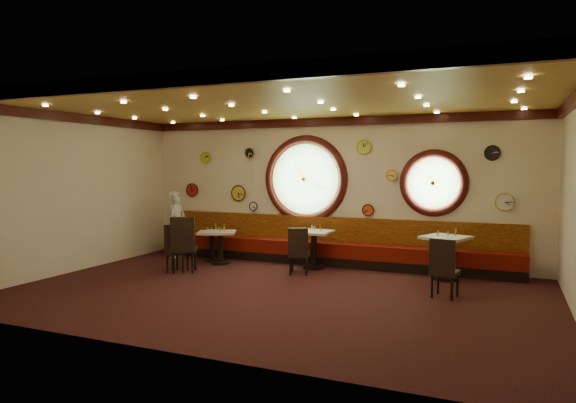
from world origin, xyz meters
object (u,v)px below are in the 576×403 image
Objects in this scene: condiment_c_salt at (312,228)px; condiment_b_pepper at (221,230)px; table_b at (220,243)px; condiment_b_salt at (219,229)px; condiment_b_bottle at (224,227)px; condiment_d_pepper at (448,234)px; condiment_c_bottle at (320,227)px; chair_d at (444,264)px; waiter at (177,224)px; chair_a at (176,245)px; condiment_a_salt at (208,229)px; condiment_d_bottle at (455,232)px; table_c at (314,245)px; chair_c at (299,248)px; condiment_c_pepper at (315,228)px; table_a at (212,242)px; condiment_d_salt at (438,233)px; condiment_a_pepper at (211,230)px; chair_b at (183,241)px; condiment_a_bottle at (216,228)px.

condiment_c_salt is 2.01m from condiment_b_pepper.
table_b is 0.31m from condiment_b_salt.
condiment_b_bottle is at bearing 33.05° from condiment_b_salt.
condiment_c_bottle is at bearing 177.49° from condiment_d_pepper.
waiter is (-6.20, 1.46, 0.22)m from chair_d.
chair_a is 1.22m from condiment_b_pepper.
chair_a is 6.37× the size of condiment_d_pepper.
condiment_d_pepper reaches higher than condiment_c_salt.
chair_d is at bearing -13.28° from table_b.
condiment_d_bottle is (5.37, 0.15, 0.19)m from condiment_a_salt.
table_c is 0.73m from chair_c.
condiment_c_bottle is (0.12, 0.03, 0.02)m from condiment_c_pepper.
chair_d is 6.37m from waiter.
chair_d is at bearing -13.16° from condiment_b_salt.
table_a is 7.25× the size of condiment_d_salt.
condiment_a_pepper is (0.14, -0.09, 0.00)m from condiment_a_salt.
condiment_b_bottle is at bearing -175.61° from condiment_d_bottle.
condiment_d_salt is 5.94m from waiter.
condiment_b_salt is (-4.88, 1.14, 0.20)m from chair_d.
condiment_c_bottle is (2.53, 0.18, 0.15)m from condiment_a_pepper.
condiment_b_bottle is (0.10, 0.07, 0.03)m from condiment_b_salt.
condiment_b_pepper is 4.75m from condiment_d_pepper.
chair_b is 7.55× the size of condiment_a_salt.
chair_d is at bearing -27.99° from table_c.
table_a is 2.45m from table_c.
chair_a reaches higher than table_a.
condiment_c_pepper is (2.41, 0.15, 0.13)m from condiment_a_pepper.
condiment_a_bottle is (0.09, 0.05, 0.33)m from table_a.
chair_b is at bearing -169.60° from chair_d.
table_a is 4.45× the size of condiment_a_bottle.
table_c is 8.48× the size of condiment_a_salt.
condiment_b_pepper is at bearing -169.58° from condiment_c_bottle.
condiment_c_pepper is (2.45, 0.08, 0.42)m from table_a.
condiment_d_bottle is (4.88, 0.43, 0.45)m from table_b.
chair_b is 2.70m from condiment_c_pepper.
chair_b is 4.97m from condiment_d_salt.
table_a is 0.51× the size of waiter.
waiter reaches higher than chair_a.
chair_a is 4.09× the size of condiment_c_bottle.
chair_a is at bearing -177.33° from chair_c.
waiter is (-3.43, -0.03, -0.06)m from condiment_c_pepper.
chair_c is at bearing -13.11° from condiment_b_bottle.
condiment_a_pepper is 0.59× the size of condiment_b_bottle.
chair_c is 6.72× the size of condiment_b_pepper.
table_c reaches higher than table_b.
condiment_b_bottle reaches higher than table_a.
chair_a is 6.99× the size of condiment_b_pepper.
condiment_d_bottle is (2.82, 0.10, 0.40)m from table_c.
condiment_a_bottle is at bearing 29.51° from table_a.
condiment_c_bottle is 0.09× the size of waiter.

